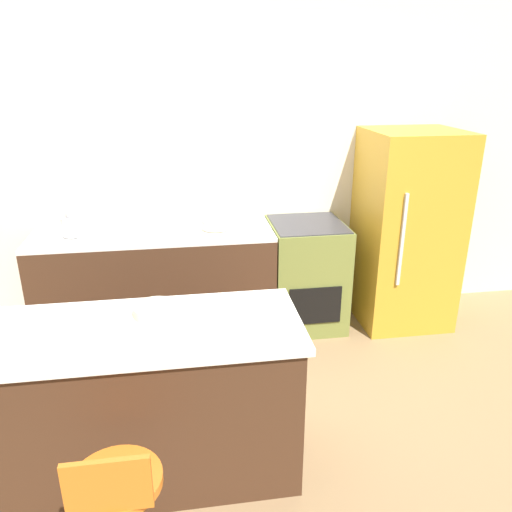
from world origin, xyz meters
The scene contains 9 objects.
ground_plane centered at (0.00, 0.00, 0.00)m, with size 14.00×14.00×0.00m, color #8E704C.
wall_back centered at (0.00, 0.69, 1.30)m, with size 8.00×0.06×2.60m.
back_counter centered at (-0.28, 0.34, 0.45)m, with size 1.86×0.64×0.90m.
kitchen_island centered at (-0.27, -1.20, 0.45)m, with size 1.60×0.67×0.90m.
oven_range centered at (0.96, 0.34, 0.45)m, with size 0.61×0.65×0.90m.
refrigerator centered at (1.80, 0.30, 0.82)m, with size 0.74×0.74×1.64m.
kettle centered at (-0.86, 0.32, 0.99)m, with size 0.18×0.18×0.22m.
mixing_bowl centered at (0.21, 0.32, 0.94)m, with size 0.22×0.22×0.07m.
fruit_bowl centered at (-0.21, -1.08, 0.92)m, with size 0.23×0.23×0.05m.
Camera 1 is at (-0.05, -3.44, 2.11)m, focal length 35.00 mm.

